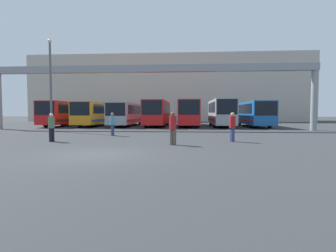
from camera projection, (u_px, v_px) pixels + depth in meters
The scene contains 15 objects.
ground_plane at pixel (96, 155), 11.18m from camera, with size 200.00×200.00×0.00m, color #2D3033.
building_backdrop at pixel (169, 90), 56.22m from camera, with size 56.12×12.00×13.21m.
overhead_gantry at pixel (149, 75), 26.85m from camera, with size 33.36×0.80×6.62m.
bus_slot_0 at pixel (65, 112), 34.70m from camera, with size 2.57×10.01×3.16m.
bus_slot_1 at pixel (98, 113), 35.54m from camera, with size 2.56×12.29×3.08m.
bus_slot_2 at pixel (128, 113), 35.23m from camera, with size 2.51×12.26×2.97m.
bus_slot_3 at pixel (158, 112), 34.67m from camera, with size 2.51×11.76×3.25m.
bus_slot_4 at pixel (189, 112), 34.53m from camera, with size 2.55×12.08×3.27m.
bus_slot_5 at pixel (221, 111), 33.40m from camera, with size 2.45×10.42×3.35m.
bus_slot_6 at pixel (253, 112), 33.25m from camera, with size 2.60×10.70×3.09m.
pedestrian_near_left at pixel (173, 127), 14.45m from camera, with size 0.38×0.38×1.83m.
pedestrian_mid_left at pixel (112, 124), 20.09m from camera, with size 0.37×0.37×1.78m.
pedestrian_near_right at pixel (52, 127), 16.07m from camera, with size 0.36×0.36×1.75m.
pedestrian_mid_right at pixel (232, 126), 16.02m from camera, with size 0.37×0.37×1.79m.
lamp_post at pixel (51, 82), 24.41m from camera, with size 0.36×0.36×8.58m.
Camera 1 is at (3.91, -10.84, 1.81)m, focal length 28.00 mm.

